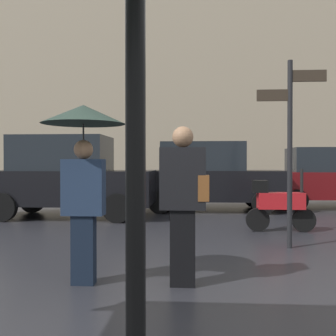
{
  "coord_description": "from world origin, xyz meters",
  "views": [
    {
      "loc": [
        0.24,
        -2.75,
        1.35
      ],
      "look_at": [
        -0.33,
        5.62,
        1.25
      ],
      "focal_mm": 42.78,
      "sensor_mm": 36.0,
      "label": 1
    }
  ],
  "objects": [
    {
      "name": "pedestrian_with_umbrella",
      "position": [
        -1.0,
        1.62,
        1.54
      ],
      "size": [
        0.93,
        0.93,
        2.0
      ],
      "rotation": [
        0.0,
        0.0,
        2.73
      ],
      "color": "black",
      "rests_on": "ground"
    },
    {
      "name": "pedestrian_with_bag",
      "position": [
        0.11,
        1.63,
        0.99
      ],
      "size": [
        0.54,
        0.24,
        1.75
      ],
      "rotation": [
        0.0,
        0.0,
        1.43
      ],
      "color": "black",
      "rests_on": "ground"
    },
    {
      "name": "parked_scooter",
      "position": [
        1.87,
        5.22,
        0.55
      ],
      "size": [
        1.35,
        0.32,
        1.23
      ],
      "rotation": [
        0.0,
        0.0,
        0.2
      ],
      "color": "black",
      "rests_on": "ground"
    },
    {
      "name": "parked_car_left",
      "position": [
        0.59,
        8.7,
        0.97
      ],
      "size": [
        4.19,
        1.92,
        1.93
      ],
      "rotation": [
        0.0,
        0.0,
        3.17
      ],
      "color": "black",
      "rests_on": "ground"
    },
    {
      "name": "parked_car_right",
      "position": [
        4.36,
        9.52,
        0.91
      ],
      "size": [
        4.1,
        1.84,
        1.8
      ],
      "rotation": [
        0.0,
        0.0,
        0.13
      ],
      "color": "#590C0F",
      "rests_on": "ground"
    },
    {
      "name": "parked_car_distant",
      "position": [
        -2.93,
        7.0,
        1.01
      ],
      "size": [
        4.11,
        1.88,
        2.01
      ],
      "rotation": [
        0.0,
        0.0,
        3.28
      ],
      "color": "black",
      "rests_on": "ground"
    },
    {
      "name": "street_signpost",
      "position": [
        1.74,
        3.7,
        1.8
      ],
      "size": [
        1.08,
        0.08,
        2.98
      ],
      "color": "black",
      "rests_on": "ground"
    },
    {
      "name": "building_block",
      "position": [
        0.0,
        16.12,
        6.02
      ],
      "size": [
        19.72,
        2.78,
        12.04
      ],
      "primitive_type": "cube",
      "color": "gray",
      "rests_on": "ground"
    }
  ]
}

